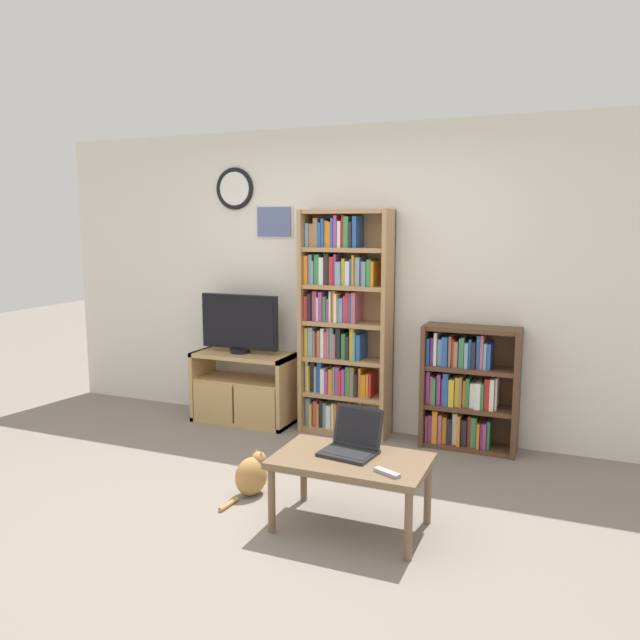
# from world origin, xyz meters

# --- Properties ---
(ground_plane) EXTENTS (18.00, 18.00, 0.00)m
(ground_plane) POSITION_xyz_m (0.00, 0.00, 0.00)
(ground_plane) COLOR gray
(wall_back) EXTENTS (5.85, 0.09, 2.60)m
(wall_back) POSITION_xyz_m (-0.01, 1.90, 1.31)
(wall_back) COLOR silver
(wall_back) RESTS_ON ground_plane
(tv_stand) EXTENTS (0.91, 0.41, 0.63)m
(tv_stand) POSITION_xyz_m (-0.91, 1.62, 0.32)
(tv_stand) COLOR tan
(tv_stand) RESTS_ON ground_plane
(television) EXTENTS (0.75, 0.18, 0.53)m
(television) POSITION_xyz_m (-0.95, 1.64, 0.90)
(television) COLOR black
(television) RESTS_ON tv_stand
(bookshelf_tall) EXTENTS (0.77, 0.28, 1.90)m
(bookshelf_tall) POSITION_xyz_m (-0.00, 1.73, 0.94)
(bookshelf_tall) COLOR tan
(bookshelf_tall) RESTS_ON ground_plane
(bookshelf_short) EXTENTS (0.75, 0.27, 0.99)m
(bookshelf_short) POSITION_xyz_m (1.05, 1.73, 0.48)
(bookshelf_short) COLOR brown
(bookshelf_short) RESTS_ON ground_plane
(coffee_table) EXTENTS (0.90, 0.54, 0.43)m
(coffee_table) POSITION_xyz_m (0.67, 0.10, 0.38)
(coffee_table) COLOR brown
(coffee_table) RESTS_ON ground_plane
(laptop) EXTENTS (0.35, 0.32, 0.26)m
(laptop) POSITION_xyz_m (0.64, 0.19, 0.50)
(laptop) COLOR #232326
(laptop) RESTS_ON coffee_table
(remote_near_laptop) EXTENTS (0.16, 0.10, 0.02)m
(remote_near_laptop) POSITION_xyz_m (0.93, -0.05, 0.44)
(remote_near_laptop) COLOR #99999E
(remote_near_laptop) RESTS_ON coffee_table
(cat) EXTENTS (0.25, 0.44, 0.30)m
(cat) POSITION_xyz_m (-0.09, 0.28, 0.14)
(cat) COLOR #B78447
(cat) RESTS_ON ground_plane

